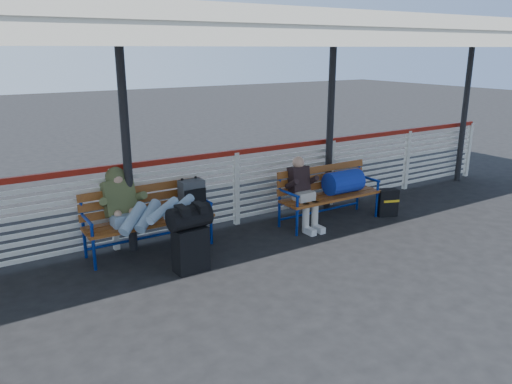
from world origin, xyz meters
TOP-DOWN VIEW (x-y plane):
  - ground at (0.00, 0.00)m, footprint 60.00×60.00m
  - fence at (0.00, 1.90)m, footprint 12.08×0.08m
  - canopy at (-0.00, 0.87)m, footprint 12.60×3.60m
  - luggage_stack at (-1.40, 0.67)m, footprint 0.55×0.33m
  - bench_left at (-1.37, 1.62)m, footprint 1.80×0.56m
  - bench_right at (1.50, 1.19)m, footprint 1.80×0.56m
  - traveler_man at (-1.75, 1.29)m, footprint 0.93×1.52m
  - companion_person at (0.81, 1.19)m, footprint 0.32×0.66m
  - suitcase_side at (2.41, 0.89)m, footprint 0.38×0.31m

SIDE VIEW (x-z plane):
  - ground at x=0.00m, z-range 0.00..0.00m
  - suitcase_side at x=2.41m, z-range 0.00..0.47m
  - luggage_stack at x=-1.40m, z-range 0.04..0.93m
  - companion_person at x=0.81m, z-range 0.02..1.17m
  - bench_left at x=-1.37m, z-range 0.13..1.08m
  - bench_right at x=1.50m, z-range 0.15..1.07m
  - fence at x=0.00m, z-range 0.04..1.28m
  - traveler_man at x=-1.75m, z-range 0.35..1.12m
  - canopy at x=0.00m, z-range 1.46..4.62m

